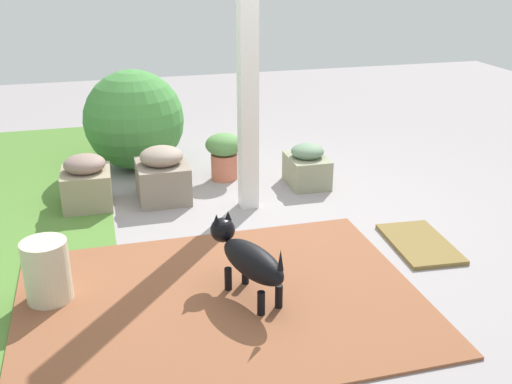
% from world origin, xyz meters
% --- Properties ---
extents(ground_plane, '(12.00, 12.00, 0.00)m').
position_xyz_m(ground_plane, '(0.00, 0.00, 0.00)').
color(ground_plane, gray).
extents(brick_path, '(1.80, 2.40, 0.02)m').
position_xyz_m(brick_path, '(-1.00, 0.43, 0.01)').
color(brick_path, brown).
rests_on(brick_path, ground).
extents(porch_pillar, '(0.14, 0.14, 2.39)m').
position_xyz_m(porch_pillar, '(0.38, -0.10, 1.19)').
color(porch_pillar, white).
rests_on(porch_pillar, ground).
extents(stone_planter_nearest, '(0.44, 0.34, 0.38)m').
position_xyz_m(stone_planter_nearest, '(0.72, -0.72, 0.17)').
color(stone_planter_nearest, gray).
rests_on(stone_planter_nearest, ground).
extents(stone_planter_mid, '(0.48, 0.42, 0.46)m').
position_xyz_m(stone_planter_mid, '(0.71, 0.56, 0.21)').
color(stone_planter_mid, gray).
rests_on(stone_planter_mid, ground).
extents(stone_planter_far, '(0.44, 0.40, 0.44)m').
position_xyz_m(stone_planter_far, '(0.72, 1.18, 0.21)').
color(stone_planter_far, gray).
rests_on(stone_planter_far, ground).
extents(round_shrub, '(0.95, 0.95, 0.95)m').
position_xyz_m(round_shrub, '(1.59, 0.71, 0.47)').
color(round_shrub, '#42863D').
rests_on(round_shrub, ground).
extents(terracotta_pot_broad, '(0.34, 0.34, 0.43)m').
position_xyz_m(terracotta_pot_broad, '(1.05, -0.04, 0.25)').
color(terracotta_pot_broad, '#C96B50').
rests_on(terracotta_pot_broad, ground).
extents(dog, '(0.67, 0.38, 0.47)m').
position_xyz_m(dog, '(-0.99, 0.26, 0.27)').
color(dog, black).
rests_on(dog, ground).
extents(ceramic_urn, '(0.27, 0.27, 0.40)m').
position_xyz_m(ceramic_urn, '(-0.73, 1.42, 0.20)').
color(ceramic_urn, beige).
rests_on(ceramic_urn, ground).
extents(doormat, '(0.71, 0.45, 0.03)m').
position_xyz_m(doormat, '(-0.64, -1.10, 0.01)').
color(doormat, olive).
rests_on(doormat, ground).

